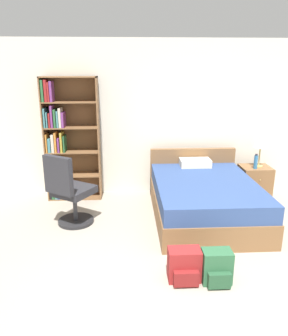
{
  "coord_description": "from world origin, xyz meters",
  "views": [
    {
      "loc": [
        -0.71,
        -2.33,
        2.13
      ],
      "look_at": [
        -0.48,
        1.98,
        0.81
      ],
      "focal_mm": 35.0,
      "sensor_mm": 36.0,
      "label": 1
    }
  ],
  "objects_px": {
    "backpack_red": "(184,266)",
    "bookshelf": "(65,142)",
    "bed": "(203,197)",
    "office_chair": "(69,192)",
    "backpack_green": "(217,268)",
    "nightstand": "(254,182)",
    "table_lamp": "(261,144)",
    "water_bottle": "(256,162)"
  },
  "relations": [
    {
      "from": "backpack_green",
      "to": "backpack_red",
      "type": "xyz_separation_m",
      "value": [
        -0.33,
        0.06,
        -0.0
      ]
    },
    {
      "from": "nightstand",
      "to": "water_bottle",
      "type": "bearing_deg",
      "value": -117.76
    },
    {
      "from": "bookshelf",
      "to": "water_bottle",
      "type": "bearing_deg",
      "value": -4.22
    },
    {
      "from": "backpack_green",
      "to": "backpack_red",
      "type": "bearing_deg",
      "value": 170.16
    },
    {
      "from": "nightstand",
      "to": "bed",
      "type": "bearing_deg",
      "value": -145.37
    },
    {
      "from": "nightstand",
      "to": "water_bottle",
      "type": "distance_m",
      "value": 0.4
    },
    {
      "from": "bed",
      "to": "backpack_green",
      "type": "height_order",
      "value": "bed"
    },
    {
      "from": "office_chair",
      "to": "nightstand",
      "type": "relative_size",
      "value": 1.96
    },
    {
      "from": "table_lamp",
      "to": "water_bottle",
      "type": "bearing_deg",
      "value": -131.98
    },
    {
      "from": "office_chair",
      "to": "table_lamp",
      "type": "xyz_separation_m",
      "value": [
        3.02,
        0.93,
        0.43
      ]
    },
    {
      "from": "bookshelf",
      "to": "office_chair",
      "type": "xyz_separation_m",
      "value": [
        0.21,
        -1.06,
        -0.48
      ]
    },
    {
      "from": "office_chair",
      "to": "backpack_red",
      "type": "height_order",
      "value": "office_chair"
    },
    {
      "from": "bookshelf",
      "to": "water_bottle",
      "type": "height_order",
      "value": "bookshelf"
    },
    {
      "from": "bookshelf",
      "to": "backpack_red",
      "type": "distance_m",
      "value": 2.99
    },
    {
      "from": "bed",
      "to": "office_chair",
      "type": "bearing_deg",
      "value": -173.91
    },
    {
      "from": "table_lamp",
      "to": "nightstand",
      "type": "bearing_deg",
      "value": -176.22
    },
    {
      "from": "water_bottle",
      "to": "backpack_green",
      "type": "height_order",
      "value": "water_bottle"
    },
    {
      "from": "bed",
      "to": "office_chair",
      "type": "xyz_separation_m",
      "value": [
        -1.93,
        -0.21,
        0.2
      ]
    },
    {
      "from": "bookshelf",
      "to": "nightstand",
      "type": "distance_m",
      "value": 3.27
    },
    {
      "from": "bed",
      "to": "backpack_green",
      "type": "bearing_deg",
      "value": -97.88
    },
    {
      "from": "backpack_red",
      "to": "bookshelf",
      "type": "bearing_deg",
      "value": 123.63
    },
    {
      "from": "office_chair",
      "to": "backpack_green",
      "type": "bearing_deg",
      "value": -39.28
    },
    {
      "from": "office_chair",
      "to": "backpack_red",
      "type": "xyz_separation_m",
      "value": [
        1.38,
        -1.34,
        -0.33
      ]
    },
    {
      "from": "office_chair",
      "to": "water_bottle",
      "type": "bearing_deg",
      "value": 15.76
    },
    {
      "from": "water_bottle",
      "to": "backpack_green",
      "type": "bearing_deg",
      "value": -118.74
    },
    {
      "from": "office_chair",
      "to": "water_bottle",
      "type": "height_order",
      "value": "office_chair"
    },
    {
      "from": "bookshelf",
      "to": "backpack_red",
      "type": "relative_size",
      "value": 5.78
    },
    {
      "from": "bookshelf",
      "to": "water_bottle",
      "type": "xyz_separation_m",
      "value": [
        3.13,
        -0.23,
        -0.32
      ]
    },
    {
      "from": "water_bottle",
      "to": "bed",
      "type": "bearing_deg",
      "value": -148.12
    },
    {
      "from": "office_chair",
      "to": "nightstand",
      "type": "bearing_deg",
      "value": 17.38
    },
    {
      "from": "table_lamp",
      "to": "backpack_green",
      "type": "relative_size",
      "value": 1.37
    },
    {
      "from": "bed",
      "to": "nightstand",
      "type": "bearing_deg",
      "value": 34.63
    },
    {
      "from": "bed",
      "to": "backpack_green",
      "type": "distance_m",
      "value": 1.62
    },
    {
      "from": "bed",
      "to": "table_lamp",
      "type": "xyz_separation_m",
      "value": [
        1.09,
        0.73,
        0.63
      ]
    },
    {
      "from": "bookshelf",
      "to": "table_lamp",
      "type": "xyz_separation_m",
      "value": [
        3.23,
        -0.12,
        -0.05
      ]
    },
    {
      "from": "office_chair",
      "to": "table_lamp",
      "type": "relative_size",
      "value": 2.14
    },
    {
      "from": "backpack_red",
      "to": "office_chair",
      "type": "bearing_deg",
      "value": 135.87
    },
    {
      "from": "bookshelf",
      "to": "backpack_green",
      "type": "relative_size",
      "value": 5.64
    },
    {
      "from": "office_chair",
      "to": "nightstand",
      "type": "xyz_separation_m",
      "value": [
        2.98,
        0.93,
        -0.22
      ]
    },
    {
      "from": "bookshelf",
      "to": "table_lamp",
      "type": "distance_m",
      "value": 3.24
    },
    {
      "from": "water_bottle",
      "to": "backpack_red",
      "type": "bearing_deg",
      "value": -125.5
    },
    {
      "from": "bed",
      "to": "nightstand",
      "type": "distance_m",
      "value": 1.28
    }
  ]
}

